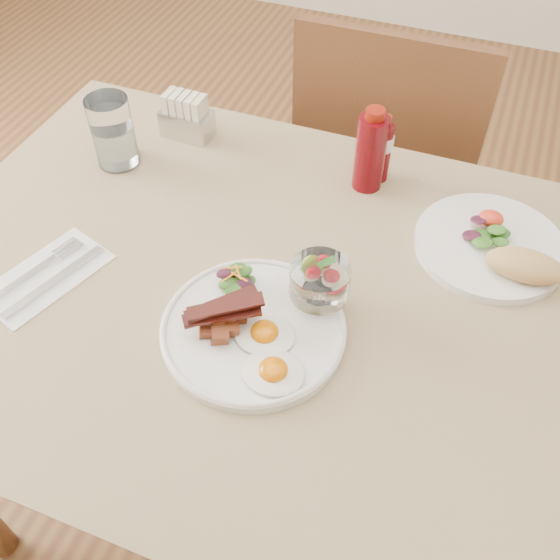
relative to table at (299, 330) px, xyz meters
The scene contains 13 objects.
table is the anchor object (origin of this frame).
chair_far 0.68m from the table, 90.00° to the left, with size 0.42×0.42×0.93m.
main_plate 0.14m from the table, 114.33° to the right, with size 0.28×0.28×0.02m, color white.
fried_eggs 0.17m from the table, 90.85° to the right, with size 0.15×0.17×0.03m.
bacon_potato_pile 0.19m from the table, 126.46° to the right, with size 0.11×0.10×0.05m.
side_salad 0.16m from the table, 164.29° to the right, with size 0.06×0.06×0.03m.
fruit_cup 0.16m from the table, 24.42° to the right, with size 0.09×0.09×0.09m.
second_plate 0.36m from the table, 36.04° to the left, with size 0.25×0.25×0.06m.
ketchup_bottle 0.35m from the table, 85.73° to the left, with size 0.06×0.06×0.16m.
hot_sauce_bottle 0.37m from the table, 83.49° to the left, with size 0.05×0.05×0.14m.
sugar_caddy 0.50m from the table, 137.81° to the left, with size 0.10×0.06×0.09m.
water_glass 0.51m from the table, 155.91° to the left, with size 0.08×0.08×0.14m.
napkin_cutlery 0.43m from the table, 164.84° to the right, with size 0.17×0.23×0.01m.
Camera 1 is at (0.20, -0.61, 1.51)m, focal length 40.00 mm.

